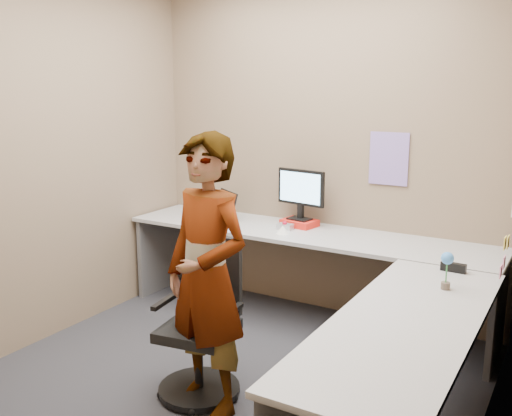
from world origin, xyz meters
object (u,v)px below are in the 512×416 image
Objects in this scene: monitor at (301,190)px; person at (207,276)px; office_chair at (202,332)px; desk at (324,280)px.

person reaches higher than monitor.
person reaches higher than office_chair.
desk is at bearing -45.04° from monitor.
person is at bearing -52.44° from office_chair.
office_chair reaches higher than desk.
person is (0.14, -0.13, 0.42)m from office_chair.
monitor is at bearing 126.19° from desk.
office_chair is at bearing -78.91° from monitor.
monitor is 0.27× the size of person.
person reaches higher than desk.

